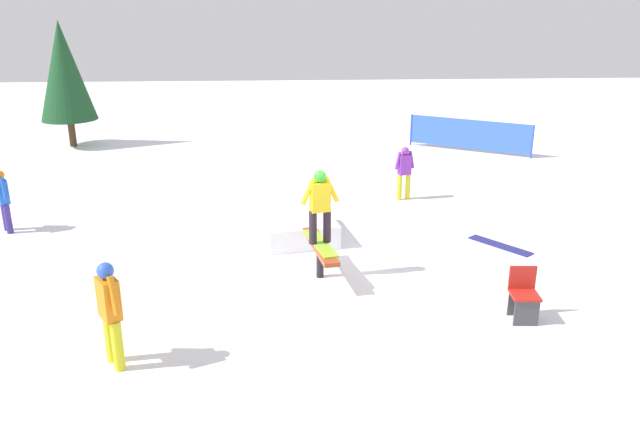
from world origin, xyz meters
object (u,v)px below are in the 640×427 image
(bystander_purple, at_px, (404,170))
(pine_tree_near, at_px, (64,71))
(rail_feature, at_px, (320,250))
(bystander_orange, at_px, (110,309))
(loose_snowboard_navy, at_px, (500,245))
(folding_chair, at_px, (523,296))
(main_rider_on_rail, at_px, (320,208))
(bystander_blue, at_px, (3,198))

(bystander_purple, relative_size, pine_tree_near, 0.32)
(rail_feature, xyz_separation_m, bystander_orange, (2.82, -3.11, 0.34))
(loose_snowboard_navy, bearing_deg, folding_chair, 128.75)
(rail_feature, height_order, pine_tree_near, pine_tree_near)
(main_rider_on_rail, height_order, pine_tree_near, pine_tree_near)
(main_rider_on_rail, distance_m, bystander_blue, 7.48)
(loose_snowboard_navy, relative_size, folding_chair, 1.63)
(main_rider_on_rail, bearing_deg, loose_snowboard_navy, 94.73)
(main_rider_on_rail, height_order, bystander_purple, main_rider_on_rail)
(main_rider_on_rail, distance_m, loose_snowboard_navy, 4.36)
(rail_feature, distance_m, loose_snowboard_navy, 4.18)
(bystander_purple, height_order, pine_tree_near, pine_tree_near)
(rail_feature, bearing_deg, folding_chair, 50.18)
(folding_chair, bearing_deg, bystander_orange, -167.15)
(rail_feature, bearing_deg, bystander_orange, -57.83)
(loose_snowboard_navy, height_order, pine_tree_near, pine_tree_near)
(bystander_orange, height_order, bystander_blue, bystander_orange)
(rail_feature, height_order, bystander_purple, bystander_purple)
(rail_feature, xyz_separation_m, bystander_purple, (-4.70, 2.47, 0.23))
(folding_chair, bearing_deg, bystander_blue, 159.09)
(pine_tree_near, bearing_deg, main_rider_on_rail, 35.09)
(rail_feature, relative_size, loose_snowboard_navy, 1.30)
(bystander_purple, height_order, loose_snowboard_navy, bystander_purple)
(bystander_blue, xyz_separation_m, loose_snowboard_navy, (1.53, 10.82, -0.79))
(bystander_blue, bearing_deg, rail_feature, 32.52)
(bystander_blue, bearing_deg, folding_chair, 30.11)
(bystander_orange, xyz_separation_m, bystander_blue, (-5.67, -3.78, -0.10))
(rail_feature, height_order, bystander_blue, bystander_blue)
(bystander_purple, relative_size, bystander_orange, 0.87)
(bystander_orange, bearing_deg, loose_snowboard_navy, -94.34)
(bystander_purple, relative_size, folding_chair, 1.59)
(main_rider_on_rail, relative_size, folding_chair, 1.65)
(bystander_purple, relative_size, bystander_blue, 0.98)
(rail_feature, xyz_separation_m, loose_snowboard_navy, (-1.32, 3.93, -0.54))
(bystander_orange, distance_m, pine_tree_near, 15.34)
(bystander_orange, bearing_deg, rail_feature, -82.59)
(bystander_purple, xyz_separation_m, bystander_blue, (1.85, -9.36, 0.02))
(bystander_orange, relative_size, pine_tree_near, 0.37)
(bystander_orange, distance_m, bystander_blue, 6.82)
(main_rider_on_rail, distance_m, bystander_purple, 5.34)
(pine_tree_near, bearing_deg, bystander_blue, 8.08)
(bystander_purple, bearing_deg, main_rider_on_rail, 45.97)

